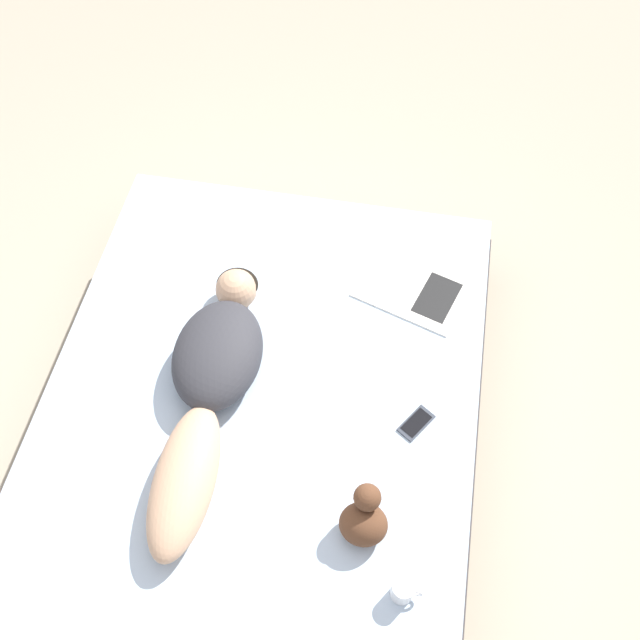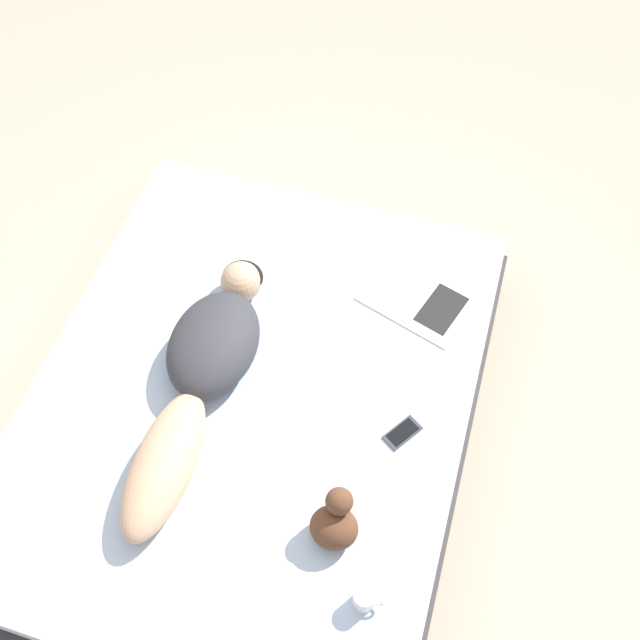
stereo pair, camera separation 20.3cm
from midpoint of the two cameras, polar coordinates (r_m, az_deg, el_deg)
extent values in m
plane|color=#B7A88E|center=(3.46, -2.97, -9.00)|extent=(12.00, 12.00, 0.00)
cube|color=#383333|center=(3.33, -3.08, -7.96)|extent=(1.80, 2.25, 0.30)
cube|color=silver|center=(3.12, -3.27, -6.16)|extent=(1.74, 2.19, 0.16)
ellipsoid|color=tan|center=(2.85, -9.76, -10.87)|extent=(0.24, 0.62, 0.17)
ellipsoid|color=#333338|center=(3.05, -6.23, -1.91)|extent=(0.37, 0.52, 0.21)
ellipsoid|color=black|center=(3.24, -4.14, 3.20)|extent=(0.18, 0.17, 0.10)
sphere|color=tan|center=(3.23, -4.26, 2.85)|extent=(0.18, 0.18, 0.18)
cube|color=silver|center=(3.34, 7.55, 2.57)|extent=(0.32, 0.39, 0.01)
cube|color=silver|center=(3.30, 10.97, 0.69)|extent=(0.32, 0.39, 0.01)
cube|color=black|center=(3.29, 10.98, 0.74)|extent=(0.21, 0.27, 0.00)
cylinder|color=white|center=(2.72, 5.67, -20.46)|extent=(0.08, 0.08, 0.10)
cylinder|color=black|center=(2.68, 5.75, -20.27)|extent=(0.07, 0.07, 0.01)
torus|color=white|center=(2.72, 6.64, -20.70)|extent=(0.05, 0.01, 0.05)
cube|color=#333842|center=(2.98, 8.27, -8.61)|extent=(0.15, 0.17, 0.01)
cube|color=black|center=(2.98, 8.28, -8.57)|extent=(0.12, 0.14, 0.00)
ellipsoid|color=brown|center=(2.75, 3.26, -15.63)|extent=(0.18, 0.16, 0.15)
sphere|color=brown|center=(2.67, 3.72, -13.74)|extent=(0.10, 0.10, 0.10)
camera|label=1|loc=(0.10, -88.15, 2.82)|focal=42.00mm
camera|label=2|loc=(0.10, 91.85, -2.82)|focal=42.00mm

